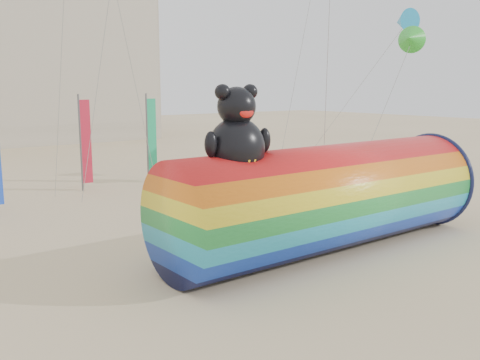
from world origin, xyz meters
TOP-DOWN VIEW (x-y plane):
  - ground at (0.00, 0.00)m, footprint 160.00×160.00m
  - windsock_assembly at (2.79, -0.47)m, footprint 12.49×3.80m
  - kite_handler at (11.24, 3.12)m, footprint 0.73×0.57m
  - fabric_bundle at (12.33, 2.35)m, footprint 2.62×1.35m
  - festival_banners at (-0.24, 13.97)m, footprint 10.00×3.08m

SIDE VIEW (x-z plane):
  - ground at x=0.00m, z-range 0.00..0.00m
  - fabric_bundle at x=12.33m, z-range -0.03..0.37m
  - kite_handler at x=11.24m, z-range 0.00..1.78m
  - windsock_assembly at x=2.79m, z-range -0.97..4.79m
  - festival_banners at x=-0.24m, z-range 0.04..5.24m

